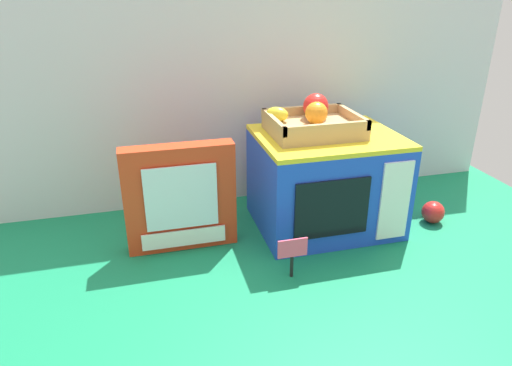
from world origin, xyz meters
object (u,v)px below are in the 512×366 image
at_px(price_sign, 292,252).
at_px(loose_toy_apple, 433,212).
at_px(cookie_set_box, 180,198).
at_px(toy_microwave, 325,181).
at_px(food_groups_crate, 313,122).

height_order(price_sign, loose_toy_apple, price_sign).
bearing_deg(cookie_set_box, loose_toy_apple, -4.50).
distance_m(toy_microwave, cookie_set_box, 0.39).
height_order(food_groups_crate, loose_toy_apple, food_groups_crate).
distance_m(food_groups_crate, price_sign, 0.36).
bearing_deg(food_groups_crate, loose_toy_apple, -16.34).
xyz_separation_m(food_groups_crate, cookie_set_box, (-0.36, -0.04, -0.16)).
bearing_deg(toy_microwave, food_groups_crate, 141.62).
xyz_separation_m(cookie_set_box, loose_toy_apple, (0.70, -0.05, -0.10)).
relative_size(cookie_set_box, price_sign, 2.74).
xyz_separation_m(food_groups_crate, price_sign, (-0.13, -0.25, -0.23)).
bearing_deg(cookie_set_box, price_sign, -42.15).
bearing_deg(price_sign, food_groups_crate, 61.74).
bearing_deg(food_groups_crate, price_sign, -118.26).
bearing_deg(cookie_set_box, toy_microwave, 2.43).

